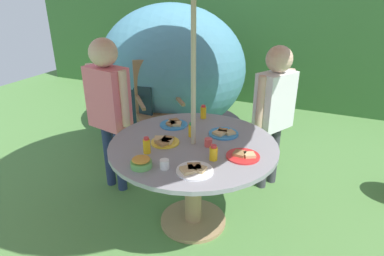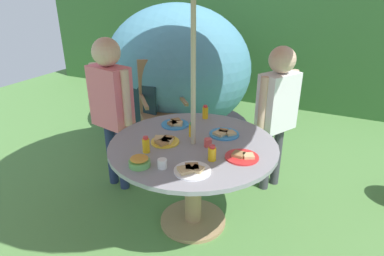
{
  "view_description": "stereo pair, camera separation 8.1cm",
  "coord_description": "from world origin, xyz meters",
  "views": [
    {
      "loc": [
        0.88,
        -2.06,
        1.84
      ],
      "look_at": [
        -0.02,
        0.02,
        0.84
      ],
      "focal_mm": 31.01,
      "sensor_mm": 36.0,
      "label": 1
    },
    {
      "loc": [
        0.95,
        -2.02,
        1.84
      ],
      "look_at": [
        -0.02,
        0.02,
        0.84
      ],
      "focal_mm": 31.01,
      "sensor_mm": 36.0,
      "label": 2
    }
  ],
  "objects": [
    {
      "name": "ground_plane",
      "position": [
        0.0,
        0.0,
        -0.01
      ],
      "size": [
        10.0,
        10.0,
        0.02
      ],
      "primitive_type": "cube",
      "color": "#548442"
    },
    {
      "name": "hedge_backdrop",
      "position": [
        0.0,
        3.49,
        0.96
      ],
      "size": [
        9.0,
        0.7,
        1.92
      ],
      "primitive_type": "cube",
      "color": "#33602D",
      "rests_on": "ground_plane"
    },
    {
      "name": "garden_table",
      "position": [
        0.0,
        0.0,
        0.56
      ],
      "size": [
        1.27,
        1.27,
        0.73
      ],
      "color": "tan",
      "rests_on": "ground_plane"
    },
    {
      "name": "wooden_chair",
      "position": [
        -0.84,
        0.95,
        0.6
      ],
      "size": [
        0.64,
        0.65,
        1.09
      ],
      "rotation": [
        0.0,
        0.0,
        0.72
      ],
      "color": "#93704C",
      "rests_on": "ground_plane"
    },
    {
      "name": "dome_tent",
      "position": [
        -1.07,
        1.78,
        0.8
      ],
      "size": [
        2.14,
        2.14,
        1.62
      ],
      "rotation": [
        0.0,
        0.0,
        -0.09
      ],
      "color": "teal",
      "rests_on": "ground_plane"
    },
    {
      "name": "child_in_white_shirt",
      "position": [
        0.44,
        0.82,
        0.87
      ],
      "size": [
        0.34,
        0.41,
        1.36
      ],
      "rotation": [
        0.0,
        0.0,
        -2.07
      ],
      "color": "#3F3F47",
      "rests_on": "ground_plane"
    },
    {
      "name": "child_in_pink_shirt",
      "position": [
        -0.9,
        0.19,
        0.91
      ],
      "size": [
        0.47,
        0.28,
        1.43
      ],
      "rotation": [
        0.0,
        0.0,
        -0.21
      ],
      "color": "navy",
      "rests_on": "ground_plane"
    },
    {
      "name": "snack_bowl",
      "position": [
        -0.17,
        -0.46,
        0.77
      ],
      "size": [
        0.14,
        0.14,
        0.07
      ],
      "color": "#66B259",
      "rests_on": "garden_table"
    },
    {
      "name": "plate_center_back",
      "position": [
        0.16,
        0.24,
        0.74
      ],
      "size": [
        0.24,
        0.24,
        0.03
      ],
      "color": "#338CD8",
      "rests_on": "garden_table"
    },
    {
      "name": "plate_center_front",
      "position": [
        -0.2,
        -0.08,
        0.75
      ],
      "size": [
        0.22,
        0.22,
        0.03
      ],
      "color": "yellow",
      "rests_on": "garden_table"
    },
    {
      "name": "plate_near_right",
      "position": [
        0.4,
        -0.06,
        0.74
      ],
      "size": [
        0.23,
        0.23,
        0.03
      ],
      "color": "red",
      "rests_on": "garden_table"
    },
    {
      "name": "plate_back_edge",
      "position": [
        0.17,
        -0.37,
        0.74
      ],
      "size": [
        0.24,
        0.24,
        0.03
      ],
      "color": "white",
      "rests_on": "garden_table"
    },
    {
      "name": "plate_mid_left",
      "position": [
        -0.29,
        0.25,
        0.74
      ],
      "size": [
        0.23,
        0.23,
        0.03
      ],
      "color": "#338CD8",
      "rests_on": "garden_table"
    },
    {
      "name": "juice_bottle_near_left",
      "position": [
        -0.24,
        -0.27,
        0.79
      ],
      "size": [
        0.05,
        0.05,
        0.12
      ],
      "color": "yellow",
      "rests_on": "garden_table"
    },
    {
      "name": "juice_bottle_far_left",
      "position": [
        0.23,
        -0.18,
        0.78
      ],
      "size": [
        0.06,
        0.06,
        0.11
      ],
      "color": "yellow",
      "rests_on": "garden_table"
    },
    {
      "name": "juice_bottle_far_right",
      "position": [
        -0.06,
        0.11,
        0.78
      ],
      "size": [
        0.05,
        0.05,
        0.12
      ],
      "color": "yellow",
      "rests_on": "garden_table"
    },
    {
      "name": "juice_bottle_mid_right",
      "position": [
        -0.12,
        0.5,
        0.79
      ],
      "size": [
        0.05,
        0.05,
        0.12
      ],
      "color": "yellow",
      "rests_on": "garden_table"
    },
    {
      "name": "cup_near",
      "position": [
        -0.03,
        -0.41,
        0.76
      ],
      "size": [
        0.06,
        0.06,
        0.06
      ],
      "primitive_type": "cylinder",
      "color": "white",
      "rests_on": "garden_table"
    },
    {
      "name": "cup_far",
      "position": [
        0.12,
        0.0,
        0.76
      ],
      "size": [
        0.06,
        0.06,
        0.06
      ],
      "primitive_type": "cylinder",
      "color": "#E04C47",
      "rests_on": "garden_table"
    }
  ]
}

